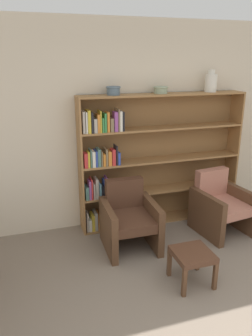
{
  "coord_description": "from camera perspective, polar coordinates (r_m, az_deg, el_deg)",
  "views": [
    {
      "loc": [
        -1.71,
        -1.46,
        2.24
      ],
      "look_at": [
        -0.53,
        2.26,
        0.95
      ],
      "focal_mm": 35.0,
      "sensor_mm": 36.0,
      "label": 1
    }
  ],
  "objects": [
    {
      "name": "bowl_olive",
      "position": [
        4.17,
        -2.22,
        13.39
      ],
      "size": [
        0.19,
        0.19,
        0.11
      ],
      "color": "slate",
      "rests_on": "bookshelf"
    },
    {
      "name": "vase_tall",
      "position": [
        4.72,
        14.56,
        14.25
      ],
      "size": [
        0.16,
        0.16,
        0.3
      ],
      "color": "silver",
      "rests_on": "bookshelf"
    },
    {
      "name": "bowl_copper",
      "position": [
        4.39,
        6.07,
        13.46
      ],
      "size": [
        0.2,
        0.2,
        0.09
      ],
      "color": "gray",
      "rests_on": "bookshelf"
    },
    {
      "name": "bookshelf",
      "position": [
        4.53,
        3.56,
        1.02
      ],
      "size": [
        2.31,
        0.3,
        1.82
      ],
      "color": "olive",
      "rests_on": "ground"
    },
    {
      "name": "wall_back",
      "position": [
        4.62,
        4.52,
        7.48
      ],
      "size": [
        12.0,
        0.06,
        2.75
      ],
      "color": "beige",
      "rests_on": "ground"
    },
    {
      "name": "armchair_cushioned",
      "position": [
        4.63,
        16.17,
        -6.26
      ],
      "size": [
        0.72,
        0.76,
        0.82
      ],
      "rotation": [
        0.0,
        0.0,
        3.27
      ],
      "color": "brown",
      "rests_on": "ground"
    },
    {
      "name": "footstool",
      "position": [
        3.57,
        11.5,
        -14.95
      ],
      "size": [
        0.39,
        0.39,
        0.37
      ],
      "color": "brown",
      "rests_on": "ground"
    },
    {
      "name": "armchair_leather",
      "position": [
        4.1,
        0.56,
        -8.83
      ],
      "size": [
        0.66,
        0.7,
        0.82
      ],
      "rotation": [
        0.0,
        0.0,
        3.12
      ],
      "color": "brown",
      "rests_on": "ground"
    }
  ]
}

